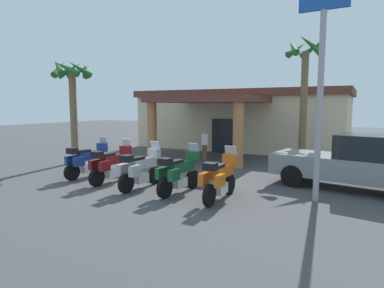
% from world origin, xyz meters
% --- Properties ---
extents(ground_plane, '(80.00, 80.00, 0.00)m').
position_xyz_m(ground_plane, '(0.00, 0.00, 0.00)').
color(ground_plane, '#424244').
extents(motel_building, '(14.05, 12.08, 3.94)m').
position_xyz_m(motel_building, '(-0.05, 12.04, 2.01)').
color(motel_building, beige).
rests_on(motel_building, ground_plane).
extents(motorcycle_blue, '(0.74, 2.21, 1.61)m').
position_xyz_m(motorcycle_blue, '(-2.14, -0.49, 0.70)').
color(motorcycle_blue, black).
rests_on(motorcycle_blue, ground_plane).
extents(motorcycle_maroon, '(0.72, 2.21, 1.61)m').
position_xyz_m(motorcycle_maroon, '(-0.62, -0.72, 0.70)').
color(motorcycle_maroon, black).
rests_on(motorcycle_maroon, ground_plane).
extents(motorcycle_silver, '(0.72, 2.21, 1.61)m').
position_xyz_m(motorcycle_silver, '(0.90, -0.90, 0.70)').
color(motorcycle_silver, black).
rests_on(motorcycle_silver, ground_plane).
extents(motorcycle_green, '(0.74, 2.21, 1.61)m').
position_xyz_m(motorcycle_green, '(2.42, -0.79, 0.70)').
color(motorcycle_green, black).
rests_on(motorcycle_green, ground_plane).
extents(motorcycle_orange, '(0.70, 2.21, 1.61)m').
position_xyz_m(motorcycle_orange, '(3.94, -0.85, 0.70)').
color(motorcycle_orange, black).
rests_on(motorcycle_orange, ground_plane).
extents(pedestrian, '(0.48, 0.32, 1.70)m').
position_xyz_m(pedestrian, '(0.22, 5.46, 0.99)').
color(pedestrian, brown).
rests_on(pedestrian, ground_plane).
extents(pickup_truck_gray, '(5.42, 2.64, 1.95)m').
position_xyz_m(pickup_truck_gray, '(7.47, 2.52, 0.94)').
color(pickup_truck_gray, black).
rests_on(pickup_truck_gray, ground_plane).
extents(palm_tree_near_portico, '(1.98, 2.01, 6.35)m').
position_xyz_m(palm_tree_near_portico, '(4.86, 7.34, 4.43)').
color(palm_tree_near_portico, brown).
rests_on(palm_tree_near_portico, ground_plane).
extents(palm_tree_roadside, '(2.10, 2.10, 5.31)m').
position_xyz_m(palm_tree_roadside, '(-5.35, 1.69, 3.94)').
color(palm_tree_roadside, brown).
rests_on(palm_tree_roadside, ground_plane).
extents(roadside_sign, '(1.40, 0.18, 6.77)m').
position_xyz_m(roadside_sign, '(6.56, 0.51, 4.53)').
color(roadside_sign, '#99999E').
rests_on(roadside_sign, ground_plane).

